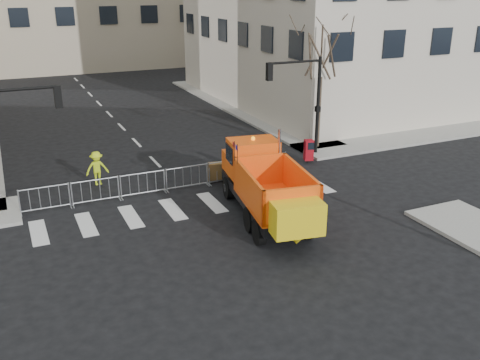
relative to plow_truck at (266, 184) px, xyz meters
name	(u,v)px	position (x,y,z in m)	size (l,w,h in m)	color
ground	(252,262)	(-2.09, -3.05, -1.50)	(120.00, 120.00, 0.00)	black
sidewalk_back	(175,181)	(-2.09, 5.45, -1.43)	(64.00, 5.00, 0.15)	gray
traffic_light_right	(318,107)	(6.41, 6.45, 1.20)	(0.18, 0.18, 5.40)	black
crowd_barriers	(165,180)	(-2.84, 4.55, -0.95)	(12.60, 0.60, 1.10)	#9EA0A5
street_tree	(320,84)	(7.11, 7.45, 2.25)	(3.00, 3.00, 7.50)	#382B21
plow_truck	(266,184)	(0.00, 0.00, 0.00)	(3.76, 8.97, 3.38)	black
cop_a	(267,162)	(1.96, 3.76, -0.49)	(0.74, 0.48, 2.02)	black
cop_b	(267,163)	(2.06, 3.95, -0.63)	(0.85, 0.66, 1.75)	black
cop_c	(232,167)	(0.25, 3.95, -0.58)	(1.08, 0.45, 1.84)	black
worker	(97,168)	(-5.56, 6.37, -0.55)	(1.04, 0.60, 1.61)	#C4DE1A
newspaper_box	(309,150)	(5.32, 5.43, -0.80)	(0.45, 0.40, 1.10)	#9E0C16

